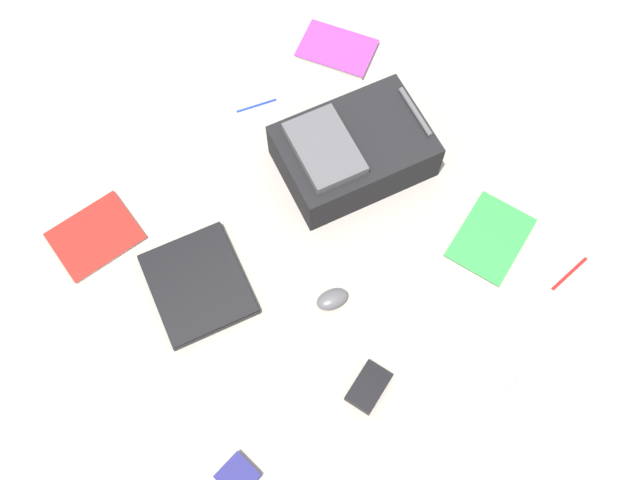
{
  "coord_description": "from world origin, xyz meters",
  "views": [
    {
      "loc": [
        0.62,
        -0.51,
        1.87
      ],
      "look_at": [
        0.0,
        0.0,
        0.02
      ],
      "focal_mm": 38.72,
      "sensor_mm": 36.0,
      "label": 1
    }
  ],
  "objects": [
    {
      "name": "ground_plane",
      "position": [
        0.0,
        0.0,
        0.0
      ],
      "size": [
        4.18,
        4.18,
        0.0
      ],
      "primitive_type": "plane",
      "color": "gray"
    },
    {
      "name": "cable_coil",
      "position": [
        0.61,
        0.12,
        0.01
      ],
      "size": [
        0.14,
        0.14,
        0.01
      ],
      "primitive_type": "torus",
      "color": "silver",
      "rests_on": "ground_plane"
    },
    {
      "name": "laptop",
      "position": [
        -0.11,
        -0.35,
        0.02
      ],
      "size": [
        0.36,
        0.33,
        0.03
      ],
      "color": "black",
      "rests_on": "ground_plane"
    },
    {
      "name": "earbud_pouch",
      "position": [
        0.37,
        -0.58,
        0.01
      ],
      "size": [
        0.1,
        0.1,
        0.03
      ],
      "primitive_type": "cube",
      "rotation": [
        0.0,
        0.0,
        0.12
      ],
      "color": "navy",
      "rests_on": "ground_plane"
    },
    {
      "name": "pen_black",
      "position": [
        -0.5,
        0.15,
        0.0
      ],
      "size": [
        0.05,
        0.13,
        0.01
      ],
      "primitive_type": "cylinder",
      "rotation": [
        1.57,
        0.0,
        -0.33
      ],
      "color": "#1933B2",
      "rests_on": "ground_plane"
    },
    {
      "name": "pen_blue",
      "position": [
        0.54,
        0.49,
        0.0
      ],
      "size": [
        0.01,
        0.15,
        0.01
      ],
      "primitive_type": "cylinder",
      "rotation": [
        1.57,
        0.0,
        0.02
      ],
      "color": "red",
      "rests_on": "ground_plane"
    },
    {
      "name": "book_manual",
      "position": [
        -0.43,
        -0.5,
        0.01
      ],
      "size": [
        0.2,
        0.25,
        0.01
      ],
      "color": "silver",
      "rests_on": "ground_plane"
    },
    {
      "name": "book_blue",
      "position": [
        -0.5,
        0.49,
        0.01
      ],
      "size": [
        0.29,
        0.26,
        0.02
      ],
      "color": "silver",
      "rests_on": "ground_plane"
    },
    {
      "name": "backpack",
      "position": [
        -0.14,
        0.25,
        0.08
      ],
      "size": [
        0.4,
        0.5,
        0.18
      ],
      "color": "black",
      "rests_on": "ground_plane"
    },
    {
      "name": "power_brick",
      "position": [
        0.42,
        -0.17,
        0.02
      ],
      "size": [
        0.11,
        0.14,
        0.03
      ],
      "primitive_type": "cube",
      "rotation": [
        0.0,
        0.0,
        0.3
      ],
      "color": "black",
      "rests_on": "ground_plane"
    },
    {
      "name": "book_red",
      "position": [
        0.32,
        0.4,
        0.01
      ],
      "size": [
        0.25,
        0.29,
        0.01
      ],
      "color": "silver",
      "rests_on": "ground_plane"
    },
    {
      "name": "computer_mouse",
      "position": [
        0.17,
        -0.09,
        0.02
      ],
      "size": [
        0.08,
        0.11,
        0.03
      ],
      "primitive_type": "ellipsoid",
      "rotation": [
        0.0,
        0.0,
        6.01
      ],
      "color": "#4C4C51",
      "rests_on": "ground_plane"
    }
  ]
}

